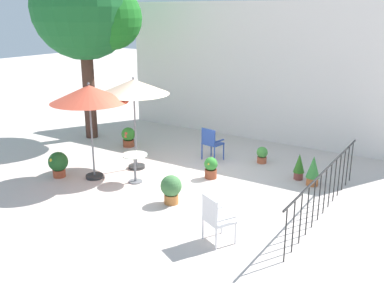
{
  "coord_description": "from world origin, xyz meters",
  "views": [
    {
      "loc": [
        5.67,
        -8.5,
        4.05
      ],
      "look_at": [
        0.0,
        0.33,
        0.86
      ],
      "focal_mm": 41.02,
      "sensor_mm": 36.0,
      "label": 1
    }
  ],
  "objects_px": {
    "potted_plant_3": "(299,166)",
    "potted_plant_0": "(211,167)",
    "shade_tree": "(85,7)",
    "patio_chair_1": "(211,142)",
    "patio_umbrella_1": "(89,95)",
    "patio_chair_0": "(215,217)",
    "potted_plant_1": "(128,136)",
    "patio_umbrella_0": "(134,88)",
    "potted_plant_6": "(58,163)",
    "cafe_table_0": "(135,163)",
    "potted_plant_2": "(313,170)",
    "potted_plant_4": "(262,155)",
    "potted_plant_5": "(171,188)"
  },
  "relations": [
    {
      "from": "patio_umbrella_0",
      "to": "potted_plant_2",
      "type": "xyz_separation_m",
      "value": [
        4.36,
        1.36,
        -1.79
      ]
    },
    {
      "from": "shade_tree",
      "to": "patio_chair_1",
      "type": "relative_size",
      "value": 6.21
    },
    {
      "from": "cafe_table_0",
      "to": "potted_plant_2",
      "type": "relative_size",
      "value": 0.97
    },
    {
      "from": "patio_umbrella_0",
      "to": "potted_plant_6",
      "type": "bearing_deg",
      "value": -128.4
    },
    {
      "from": "patio_umbrella_0",
      "to": "potted_plant_6",
      "type": "height_order",
      "value": "patio_umbrella_0"
    },
    {
      "from": "shade_tree",
      "to": "potted_plant_5",
      "type": "xyz_separation_m",
      "value": [
        5.25,
        -2.93,
        -3.82
      ]
    },
    {
      "from": "patio_umbrella_1",
      "to": "potted_plant_0",
      "type": "distance_m",
      "value": 3.47
    },
    {
      "from": "patio_chair_0",
      "to": "patio_chair_1",
      "type": "xyz_separation_m",
      "value": [
        -2.4,
        3.95,
        0.03
      ]
    },
    {
      "from": "patio_umbrella_0",
      "to": "potted_plant_0",
      "type": "xyz_separation_m",
      "value": [
        2.05,
        0.44,
        -1.89
      ]
    },
    {
      "from": "patio_umbrella_0",
      "to": "potted_plant_6",
      "type": "xyz_separation_m",
      "value": [
        -1.25,
        -1.57,
        -1.81
      ]
    },
    {
      "from": "patio_umbrella_0",
      "to": "potted_plant_5",
      "type": "bearing_deg",
      "value": -32.61
    },
    {
      "from": "potted_plant_1",
      "to": "potted_plant_5",
      "type": "xyz_separation_m",
      "value": [
        3.57,
        -2.74,
        0.04
      ]
    },
    {
      "from": "potted_plant_3",
      "to": "potted_plant_0",
      "type": "bearing_deg",
      "value": -149.21
    },
    {
      "from": "patio_umbrella_1",
      "to": "potted_plant_4",
      "type": "relative_size",
      "value": 5.24
    },
    {
      "from": "shade_tree",
      "to": "patio_umbrella_0",
      "type": "relative_size",
      "value": 2.36
    },
    {
      "from": "patio_umbrella_1",
      "to": "potted_plant_3",
      "type": "bearing_deg",
      "value": 31.78
    },
    {
      "from": "patio_chair_1",
      "to": "potted_plant_0",
      "type": "height_order",
      "value": "patio_chair_1"
    },
    {
      "from": "shade_tree",
      "to": "patio_chair_1",
      "type": "distance_m",
      "value": 5.78
    },
    {
      "from": "patio_chair_0",
      "to": "potted_plant_1",
      "type": "height_order",
      "value": "patio_chair_0"
    },
    {
      "from": "cafe_table_0",
      "to": "potted_plant_3",
      "type": "xyz_separation_m",
      "value": [
        3.32,
        2.37,
        -0.14
      ]
    },
    {
      "from": "patio_umbrella_1",
      "to": "potted_plant_1",
      "type": "bearing_deg",
      "value": 112.47
    },
    {
      "from": "shade_tree",
      "to": "potted_plant_0",
      "type": "bearing_deg",
      "value": -12.41
    },
    {
      "from": "potted_plant_5",
      "to": "patio_umbrella_0",
      "type": "bearing_deg",
      "value": 147.39
    },
    {
      "from": "patio_chair_1",
      "to": "patio_umbrella_0",
      "type": "bearing_deg",
      "value": -129.23
    },
    {
      "from": "patio_chair_0",
      "to": "patio_chair_1",
      "type": "bearing_deg",
      "value": 121.28
    },
    {
      "from": "potted_plant_3",
      "to": "potted_plant_5",
      "type": "relative_size",
      "value": 1.04
    },
    {
      "from": "patio_chair_0",
      "to": "potted_plant_5",
      "type": "relative_size",
      "value": 1.41
    },
    {
      "from": "potted_plant_1",
      "to": "potted_plant_2",
      "type": "xyz_separation_m",
      "value": [
        5.84,
        -0.04,
        0.07
      ]
    },
    {
      "from": "patio_chair_1",
      "to": "potted_plant_3",
      "type": "height_order",
      "value": "patio_chair_1"
    },
    {
      "from": "potted_plant_1",
      "to": "shade_tree",
      "type": "bearing_deg",
      "value": 173.43
    },
    {
      "from": "patio_umbrella_1",
      "to": "potted_plant_3",
      "type": "distance_m",
      "value": 5.44
    },
    {
      "from": "potted_plant_5",
      "to": "potted_plant_6",
      "type": "height_order",
      "value": "potted_plant_6"
    },
    {
      "from": "patio_umbrella_0",
      "to": "cafe_table_0",
      "type": "bearing_deg",
      "value": -52.04
    },
    {
      "from": "potted_plant_3",
      "to": "potted_plant_5",
      "type": "height_order",
      "value": "potted_plant_3"
    },
    {
      "from": "patio_umbrella_1",
      "to": "potted_plant_2",
      "type": "relative_size",
      "value": 3.27
    },
    {
      "from": "potted_plant_6",
      "to": "cafe_table_0",
      "type": "bearing_deg",
      "value": 22.53
    },
    {
      "from": "cafe_table_0",
      "to": "potted_plant_6",
      "type": "xyz_separation_m",
      "value": [
        -1.87,
        -0.77,
        -0.13
      ]
    },
    {
      "from": "potted_plant_0",
      "to": "potted_plant_2",
      "type": "height_order",
      "value": "potted_plant_2"
    },
    {
      "from": "shade_tree",
      "to": "potted_plant_2",
      "type": "height_order",
      "value": "shade_tree"
    },
    {
      "from": "patio_umbrella_0",
      "to": "patio_chair_0",
      "type": "bearing_deg",
      "value": -31.58
    },
    {
      "from": "potted_plant_0",
      "to": "potted_plant_4",
      "type": "height_order",
      "value": "potted_plant_0"
    },
    {
      "from": "patio_chair_0",
      "to": "potted_plant_6",
      "type": "bearing_deg",
      "value": 171.66
    },
    {
      "from": "cafe_table_0",
      "to": "potted_plant_5",
      "type": "xyz_separation_m",
      "value": [
        1.47,
        -0.54,
        -0.14
      ]
    },
    {
      "from": "potted_plant_1",
      "to": "patio_chair_0",
      "type": "bearing_deg",
      "value": -35.29
    },
    {
      "from": "patio_chair_1",
      "to": "potted_plant_2",
      "type": "relative_size",
      "value": 1.26
    },
    {
      "from": "patio_umbrella_0",
      "to": "potted_plant_3",
      "type": "relative_size",
      "value": 3.65
    },
    {
      "from": "patio_umbrella_0",
      "to": "potted_plant_2",
      "type": "relative_size",
      "value": 3.31
    },
    {
      "from": "patio_chair_1",
      "to": "potted_plant_2",
      "type": "height_order",
      "value": "patio_chair_1"
    },
    {
      "from": "patio_umbrella_0",
      "to": "potted_plant_5",
      "type": "relative_size",
      "value": 3.8
    },
    {
      "from": "shade_tree",
      "to": "potted_plant_2",
      "type": "xyz_separation_m",
      "value": [
        7.52,
        -0.23,
        -3.79
      ]
    }
  ]
}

